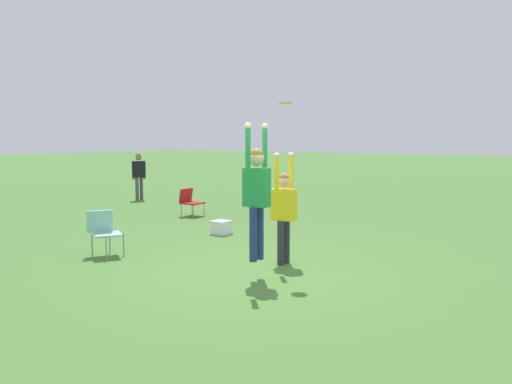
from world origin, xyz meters
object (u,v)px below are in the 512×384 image
(person_defending, at_px, (284,206))
(person_spectator_far, at_px, (139,172))
(camping_chair_0, at_px, (190,200))
(person_jumping, at_px, (257,188))
(cooler_box, at_px, (221,227))
(frisbee, at_px, (286,103))
(camping_chair_1, at_px, (104,229))

(person_defending, bearing_deg, person_spectator_far, 143.65)
(person_spectator_far, bearing_deg, camping_chair_0, -82.76)
(person_jumping, height_order, person_spectator_far, person_jumping)
(camping_chair_0, distance_m, cooler_box, 2.91)
(frisbee, xyz_separation_m, camping_chair_0, (3.40, 5.26, -2.31))
(camping_chair_1, height_order, person_spectator_far, person_spectator_far)
(person_spectator_far, xyz_separation_m, cooler_box, (-3.26, -6.40, -0.85))
(camping_chair_1, relative_size, cooler_box, 2.19)
(person_defending, relative_size, camping_chair_1, 2.30)
(person_spectator_far, bearing_deg, cooler_box, -86.91)
(person_jumping, bearing_deg, cooler_box, -51.01)
(person_jumping, relative_size, camping_chair_0, 2.75)
(camping_chair_1, xyz_separation_m, person_spectator_far, (6.15, 5.94, 0.50))
(frisbee, bearing_deg, camping_chair_1, 108.06)
(frisbee, xyz_separation_m, camping_chair_1, (-1.08, 3.30, -2.26))
(person_spectator_far, height_order, cooler_box, person_spectator_far)
(person_spectator_far, bearing_deg, camping_chair_1, -105.90)
(frisbee, distance_m, cooler_box, 4.25)
(person_jumping, bearing_deg, person_spectator_far, -40.85)
(person_jumping, bearing_deg, camping_chair_0, -46.97)
(person_jumping, height_order, camping_chair_0, person_jumping)
(person_defending, height_order, frisbee, frisbee)
(person_jumping, relative_size, camping_chair_1, 2.50)
(camping_chair_1, distance_m, person_spectator_far, 8.57)
(person_spectator_far, bearing_deg, person_jumping, -92.18)
(camping_chair_0, distance_m, camping_chair_1, 4.89)
(frisbee, height_order, camping_chair_1, frisbee)
(frisbee, xyz_separation_m, person_spectator_far, (5.08, 9.24, -1.75))
(camping_chair_0, bearing_deg, cooler_box, 52.77)
(camping_chair_1, bearing_deg, person_jumping, 127.37)
(camping_chair_0, bearing_deg, person_jumping, 47.55)
(camping_chair_0, xyz_separation_m, person_spectator_far, (1.68, 3.98, 0.56))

